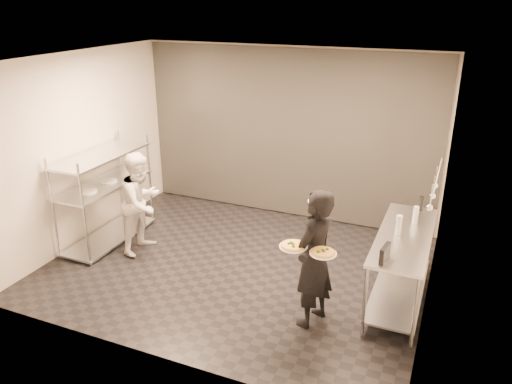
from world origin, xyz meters
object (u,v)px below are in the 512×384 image
at_px(prep_counter, 402,257).
at_px(pizza_plate_far, 323,252).
at_px(pass_rack, 105,193).
at_px(bottle_dark, 421,203).
at_px(pos_monitor, 385,253).
at_px(pizza_plate_near, 293,246).
at_px(chef, 142,203).
at_px(bottle_green, 399,225).
at_px(waiter, 314,259).
at_px(bottle_clear, 416,215).
at_px(salad_plate, 321,200).

relative_size(prep_counter, pizza_plate_far, 6.36).
height_order(pass_rack, pizza_plate_far, pass_rack).
bearing_deg(bottle_dark, pos_monitor, -97.75).
height_order(pass_rack, pizza_plate_near, pass_rack).
relative_size(chef, bottle_green, 6.18).
distance_m(waiter, pizza_plate_near, 0.37).
bearing_deg(pizza_plate_far, bottle_clear, 61.31).
height_order(pass_rack, pos_monitor, pass_rack).
height_order(salad_plate, bottle_clear, salad_plate).
bearing_deg(prep_counter, pos_monitor, -99.46).
xyz_separation_m(pass_rack, pizza_plate_near, (3.30, -1.01, 0.28)).
height_order(prep_counter, pizza_plate_far, pizza_plate_far).
bearing_deg(bottle_clear, pizza_plate_near, -128.60).
bearing_deg(prep_counter, pizza_plate_near, -135.51).
height_order(bottle_clear, bottle_dark, bottle_clear).
height_order(waiter, bottle_green, waiter).
relative_size(pizza_plate_far, pos_monitor, 1.18).
relative_size(pizza_plate_near, pos_monitor, 1.27).
distance_m(prep_counter, bottle_green, 0.42).
xyz_separation_m(prep_counter, bottle_dark, (0.09, 0.80, 0.39)).
relative_size(chef, bottle_dark, 7.76).
relative_size(pos_monitor, bottle_clear, 1.11).
height_order(waiter, pos_monitor, waiter).
distance_m(waiter, bottle_clear, 1.49).
height_order(chef, pizza_plate_far, chef).
distance_m(waiter, bottle_dark, 1.86).
distance_m(waiter, bottle_green, 1.11).
bearing_deg(prep_counter, bottle_clear, 79.48).
height_order(chef, pizza_plate_near, chef).
bearing_deg(bottle_clear, bottle_dark, 87.45).
distance_m(prep_counter, bottle_dark, 0.89).
xyz_separation_m(chef, bottle_dark, (3.73, 0.85, 0.27)).
distance_m(prep_counter, chef, 3.65).
xyz_separation_m(salad_plate, pos_monitor, (0.79, -0.27, -0.37)).
xyz_separation_m(pass_rack, bottle_clear, (4.40, 0.37, 0.26)).
distance_m(chef, pizza_plate_near, 2.80).
relative_size(waiter, pizza_plate_far, 5.74).
relative_size(pass_rack, salad_plate, 5.62).
relative_size(pos_monitor, bottle_green, 1.00).
xyz_separation_m(salad_plate, bottle_dark, (0.99, 1.25, -0.36)).
height_order(bottle_green, bottle_dark, bottle_green).
bearing_deg(pizza_plate_far, bottle_green, 58.15).
height_order(prep_counter, waiter, waiter).
relative_size(waiter, chef, 1.09).
relative_size(salad_plate, bottle_clear, 1.31).
bearing_deg(pass_rack, bottle_green, -0.50).
distance_m(chef, bottle_clear, 3.75).
bearing_deg(salad_plate, bottle_clear, 39.96).
bearing_deg(pizza_plate_far, pos_monitor, 28.72).
bearing_deg(prep_counter, pass_rack, -179.97).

